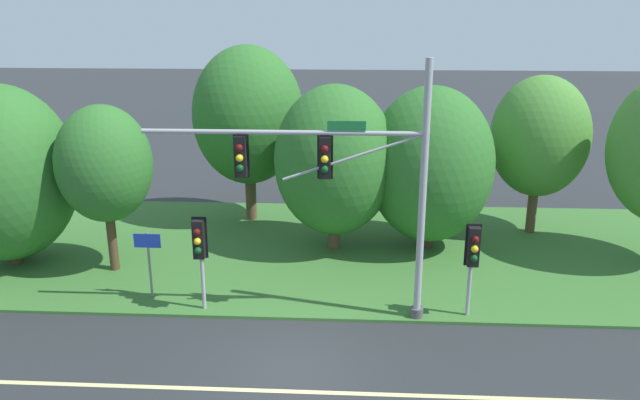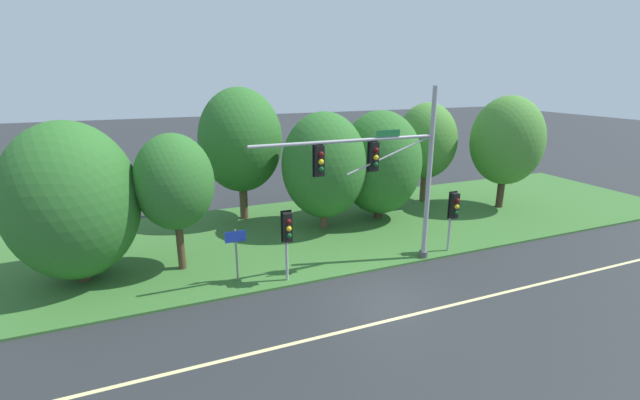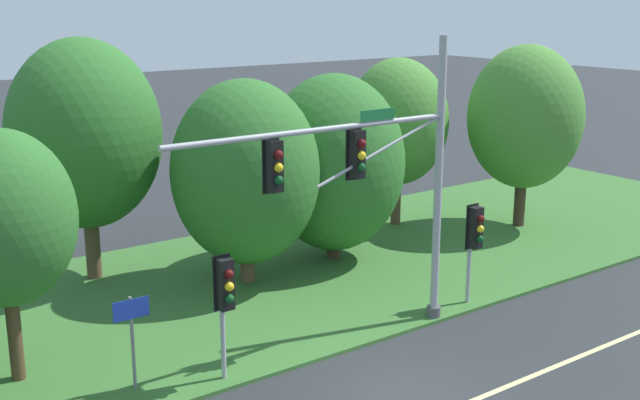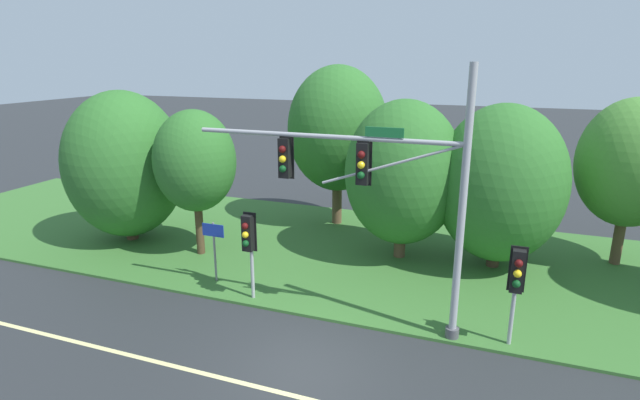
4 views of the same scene
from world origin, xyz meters
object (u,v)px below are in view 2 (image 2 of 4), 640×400
pedestrian_signal_further_along (454,209)px  tree_left_of_mast (174,182)px  tree_behind_signpost (241,141)px  tree_tall_centre (380,163)px  tree_right_far (426,141)px  traffic_signal_mast (387,168)px  tree_furthest_back (507,141)px  tree_mid_verge (324,165)px  tree_nearest_road (72,201)px  pedestrian_signal_near_kerb (287,231)px  route_sign_post (236,247)px

pedestrian_signal_further_along → tree_left_of_mast: tree_left_of_mast is taller
tree_behind_signpost → tree_tall_centre: (7.52, -2.93, -1.33)m
tree_tall_centre → tree_right_far: bearing=23.1°
tree_left_of_mast → tree_behind_signpost: (4.11, 5.84, 0.73)m
traffic_signal_mast → tree_furthest_back: (11.55, 4.84, -0.17)m
tree_mid_verge → tree_tall_centre: (3.68, 0.31, -0.19)m
pedestrian_signal_further_along → tree_behind_signpost: (-8.17, 8.86, 2.50)m
tree_nearest_road → tree_behind_signpost: (8.04, 5.42, 1.25)m
pedestrian_signal_near_kerb → tree_left_of_mast: tree_left_of_mast is taller
tree_nearest_road → tree_right_far: (20.16, 4.45, 0.66)m
route_sign_post → tree_behind_signpost: size_ratio=0.29×
tree_behind_signpost → pedestrian_signal_further_along: bearing=-47.3°
route_sign_post → tree_right_far: 16.02m
pedestrian_signal_near_kerb → tree_right_far: size_ratio=0.47×
tree_right_far → tree_furthest_back: (3.81, -3.09, 0.23)m
pedestrian_signal_near_kerb → route_sign_post: 2.26m
pedestrian_signal_near_kerb → pedestrian_signal_further_along: pedestrian_signal_near_kerb is taller
route_sign_post → tree_mid_verge: size_ratio=0.35×
route_sign_post → tree_mid_verge: 7.82m
route_sign_post → tree_tall_centre: tree_tall_centre is taller
pedestrian_signal_further_along → traffic_signal_mast: bearing=-179.4°
pedestrian_signal_further_along → tree_right_far: tree_right_far is taller
pedestrian_signal_near_kerb → tree_tall_centre: 9.74m
pedestrian_signal_further_along → tree_mid_verge: (-4.34, 5.62, 1.37)m
pedestrian_signal_near_kerb → tree_nearest_road: size_ratio=0.46×
tree_right_far → traffic_signal_mast: bearing=-134.3°
tree_tall_centre → tree_right_far: tree_right_far is taller
tree_furthest_back → route_sign_post: bearing=-167.8°
tree_behind_signpost → tree_mid_verge: bearing=-40.2°
route_sign_post → tree_behind_signpost: tree_behind_signpost is taller
pedestrian_signal_near_kerb → tree_nearest_road: tree_nearest_road is taller
traffic_signal_mast → tree_mid_verge: (-0.54, 5.66, -0.94)m
traffic_signal_mast → tree_furthest_back: size_ratio=1.18×
tree_nearest_road → traffic_signal_mast: bearing=-15.7°
tree_right_far → tree_tall_centre: bearing=-156.9°
tree_mid_verge → tree_tall_centre: tree_mid_verge is taller
tree_behind_signpost → pedestrian_signal_near_kerb: bearing=-90.8°
tree_furthest_back → traffic_signal_mast: bearing=-157.3°
route_sign_post → tree_nearest_road: 6.77m
tree_behind_signpost → tree_mid_verge: 5.15m
tree_tall_centre → tree_furthest_back: tree_furthest_back is taller
tree_mid_verge → pedestrian_signal_near_kerb: bearing=-125.2°
pedestrian_signal_near_kerb → route_sign_post: bearing=154.9°
pedestrian_signal_near_kerb → tree_behind_signpost: (0.12, 8.87, 2.45)m
traffic_signal_mast → tree_furthest_back: bearing=22.7°
traffic_signal_mast → tree_left_of_mast: 9.04m
pedestrian_signal_further_along → tree_nearest_road: (-16.21, 3.44, 1.26)m
route_sign_post → tree_right_far: tree_right_far is taller
route_sign_post → tree_behind_signpost: bearing=75.5°
tree_behind_signpost → tree_tall_centre: tree_behind_signpost is taller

